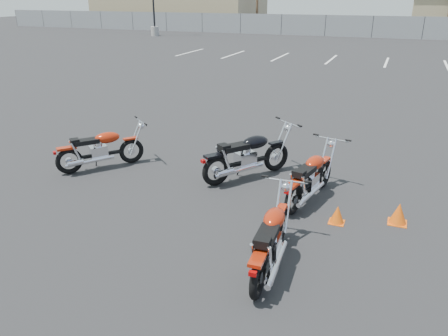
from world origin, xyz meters
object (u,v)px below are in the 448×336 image
at_px(motorcycle_third_red, 310,178).
at_px(motorcycle_second_black, 247,156).
at_px(motorcycle_rear_red, 271,240).
at_px(motorcycle_front_red, 100,149).

bearing_deg(motorcycle_third_red, motorcycle_second_black, 158.30).
distance_m(motorcycle_third_red, motorcycle_rear_red, 2.30).
height_order(motorcycle_front_red, motorcycle_second_black, motorcycle_second_black).
bearing_deg(motorcycle_third_red, motorcycle_rear_red, -91.39).
bearing_deg(motorcycle_front_red, motorcycle_rear_red, -26.42).
distance_m(motorcycle_second_black, motorcycle_rear_red, 3.14).
distance_m(motorcycle_front_red, motorcycle_rear_red, 4.90).
height_order(motorcycle_second_black, motorcycle_third_red, motorcycle_second_black).
xyz_separation_m(motorcycle_third_red, motorcycle_rear_red, (-0.06, -2.30, -0.00)).
distance_m(motorcycle_front_red, motorcycle_third_red, 4.45).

